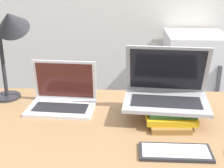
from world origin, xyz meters
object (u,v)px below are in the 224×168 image
at_px(desk_lamp, 10,31).
at_px(book_stack, 169,113).
at_px(mini_fridge, 191,89).
at_px(laptop_on_books, 166,91).
at_px(wireless_keyboard, 175,152).
at_px(laptop_left, 62,99).

bearing_deg(desk_lamp, book_stack, -13.95).
bearing_deg(book_stack, mini_fridge, 72.96).
relative_size(laptop_on_books, desk_lamp, 0.79).
relative_size(wireless_keyboard, desk_lamp, 0.54).
bearing_deg(desk_lamp, laptop_left, -15.48).
height_order(book_stack, desk_lamp, desk_lamp).
bearing_deg(wireless_keyboard, mini_fridge, 75.93).
xyz_separation_m(book_stack, desk_lamp, (-0.76, 0.19, 0.33)).
distance_m(laptop_left, book_stack, 0.52).
xyz_separation_m(laptop_left, book_stack, (0.51, -0.12, -0.01)).
bearing_deg(desk_lamp, wireless_keyboard, -31.59).
distance_m(desk_lamp, mini_fridge, 1.57).
relative_size(laptop_left, mini_fridge, 0.37).
height_order(wireless_keyboard, mini_fridge, mini_fridge).
relative_size(book_stack, mini_fridge, 0.30).
xyz_separation_m(desk_lamp, mini_fridge, (1.10, 0.92, -0.64)).
bearing_deg(laptop_on_books, mini_fridge, 71.75).
bearing_deg(mini_fridge, laptop_left, -130.64).
bearing_deg(mini_fridge, desk_lamp, -140.16).
bearing_deg(wireless_keyboard, laptop_on_books, 90.80).
bearing_deg(laptop_on_books, laptop_left, 171.33).
xyz_separation_m(laptop_left, laptop_on_books, (0.50, -0.08, 0.08)).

